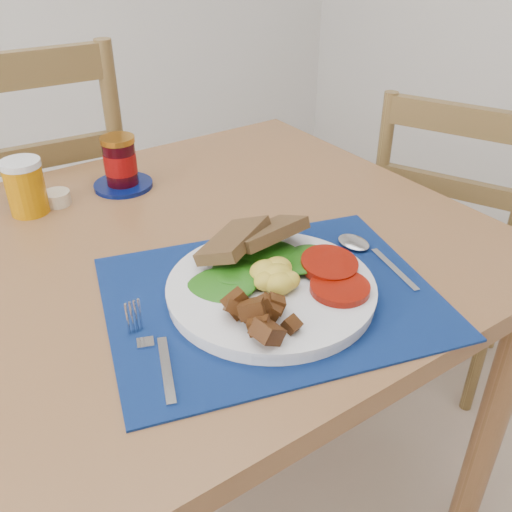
{
  "coord_description": "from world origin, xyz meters",
  "views": [
    {
      "loc": [
        -0.21,
        -0.58,
        1.26
      ],
      "look_at": [
        0.2,
        0.02,
        0.8
      ],
      "focal_mm": 40.0,
      "sensor_mm": 36.0,
      "label": 1
    }
  ],
  "objects_px": {
    "chair_far": "(34,201)",
    "juice_glass": "(26,188)",
    "jam_on_saucer": "(121,165)",
    "breakfast_plate": "(270,286)",
    "chair_end": "(449,216)"
  },
  "relations": [
    {
      "from": "chair_far",
      "to": "juice_glass",
      "type": "relative_size",
      "value": 12.19
    },
    {
      "from": "jam_on_saucer",
      "to": "juice_glass",
      "type": "bearing_deg",
      "value": -178.72
    },
    {
      "from": "chair_far",
      "to": "juice_glass",
      "type": "height_order",
      "value": "chair_far"
    },
    {
      "from": "breakfast_plate",
      "to": "jam_on_saucer",
      "type": "bearing_deg",
      "value": 71.53
    },
    {
      "from": "breakfast_plate",
      "to": "juice_glass",
      "type": "relative_size",
      "value": 3.1
    },
    {
      "from": "chair_far",
      "to": "chair_end",
      "type": "xyz_separation_m",
      "value": [
        0.92,
        -0.58,
        -0.06
      ]
    },
    {
      "from": "chair_end",
      "to": "breakfast_plate",
      "type": "relative_size",
      "value": 3.43
    },
    {
      "from": "chair_far",
      "to": "jam_on_saucer",
      "type": "relative_size",
      "value": 10.0
    },
    {
      "from": "chair_end",
      "to": "jam_on_saucer",
      "type": "distance_m",
      "value": 0.87
    },
    {
      "from": "chair_end",
      "to": "breakfast_plate",
      "type": "height_order",
      "value": "chair_end"
    },
    {
      "from": "chair_end",
      "to": "jam_on_saucer",
      "type": "xyz_separation_m",
      "value": [
        -0.8,
        0.24,
        0.25
      ]
    },
    {
      "from": "chair_far",
      "to": "juice_glass",
      "type": "bearing_deg",
      "value": 81.95
    },
    {
      "from": "jam_on_saucer",
      "to": "chair_end",
      "type": "bearing_deg",
      "value": -16.85
    },
    {
      "from": "chair_end",
      "to": "chair_far",
      "type": "bearing_deg",
      "value": 33.06
    },
    {
      "from": "chair_far",
      "to": "breakfast_plate",
      "type": "height_order",
      "value": "chair_far"
    }
  ]
}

